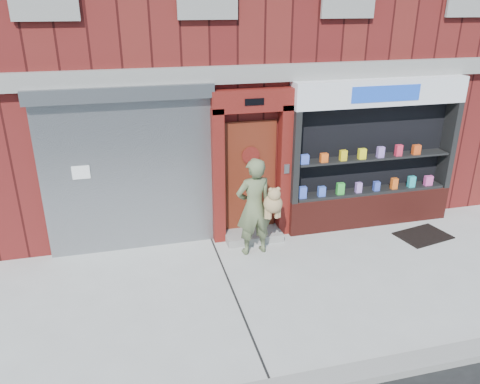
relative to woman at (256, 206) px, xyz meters
name	(u,v)px	position (x,y,z in m)	size (l,w,h in m)	color
ground	(323,280)	(0.85, -1.19, -0.93)	(80.00, 80.00, 0.00)	#9E9E99
curb	(393,368)	(0.85, -3.34, -0.87)	(60.00, 0.30, 0.12)	gray
building	(237,15)	(0.85, 4.80, 3.07)	(12.00, 8.16, 8.00)	#541413
shutter_bay	(128,161)	(-2.15, 0.74, 0.79)	(3.10, 0.30, 3.04)	gray
red_door_bay	(252,166)	(0.10, 0.67, 0.53)	(1.52, 0.58, 2.90)	#54110E
pharmacy_bay	(372,161)	(2.60, 0.62, 0.44)	(3.50, 0.41, 3.00)	#551914
woman	(256,206)	(0.00, 0.00, 0.00)	(0.84, 0.57, 1.83)	#5B6643
doormat	(423,236)	(3.42, -0.22, -0.92)	(0.99, 0.70, 0.02)	black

